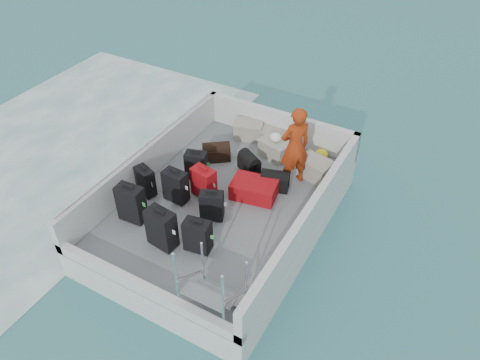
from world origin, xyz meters
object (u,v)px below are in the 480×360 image
object	(u,v)px
crate_0	(249,130)
crate_1	(273,138)
suitcase_4	(176,186)
crate_2	(275,149)
suitcase_7	(212,206)
suitcase_0	(131,204)
crate_3	(315,169)
passenger	(295,147)
suitcase_6	(198,236)
suitcase_3	(162,229)
suitcase_1	(145,181)
suitcase_8	(254,189)
suitcase_5	(204,183)
suitcase_2	(196,166)

from	to	relation	value
crate_0	crate_1	bearing A→B (deg)	3.71
suitcase_4	crate_2	bearing A→B (deg)	67.59
suitcase_4	crate_0	world-z (taller)	suitcase_4
suitcase_7	crate_2	world-z (taller)	suitcase_7
suitcase_0	suitcase_7	size ratio (longest dim) A/B	1.26
crate_3	passenger	xyz separation A→B (m)	(-0.33, -0.35, 0.65)
crate_2	crate_1	bearing A→B (deg)	121.71
suitcase_6	passenger	distance (m)	2.60
suitcase_3	suitcase_7	bearing A→B (deg)	75.16
suitcase_4	suitcase_7	bearing A→B (deg)	-3.66
suitcase_6	crate_3	distance (m)	2.97
suitcase_1	crate_1	world-z (taller)	suitcase_1
suitcase_8	crate_3	distance (m)	1.37
suitcase_8	crate_0	distance (m)	2.02
suitcase_4	suitcase_6	size ratio (longest dim) A/B	1.07
suitcase_6	passenger	world-z (taller)	passenger
suitcase_8	crate_2	xyz separation A→B (m)	(-0.22, 1.35, 0.02)
suitcase_3	crate_2	size ratio (longest dim) A/B	1.23
passenger	suitcase_0	bearing A→B (deg)	-0.94
crate_0	suitcase_1	bearing A→B (deg)	-106.53
suitcase_6	crate_2	xyz separation A→B (m)	(-0.04, 3.04, -0.13)
suitcase_5	suitcase_0	bearing A→B (deg)	-112.89
suitcase_0	suitcase_5	bearing A→B (deg)	53.30
crate_1	crate_3	size ratio (longest dim) A/B	0.86
suitcase_0	suitcase_6	size ratio (longest dim) A/B	1.20
suitcase_1	suitcase_6	xyz separation A→B (m)	(1.67, -0.73, 0.01)
crate_2	suitcase_1	bearing A→B (deg)	-125.29
suitcase_4	suitcase_8	size ratio (longest dim) A/B	0.77
suitcase_6	suitcase_7	size ratio (longest dim) A/B	1.06
suitcase_6	passenger	size ratio (longest dim) A/B	0.37
crate_2	passenger	bearing A→B (deg)	-40.85
crate_0	crate_2	world-z (taller)	crate_2
suitcase_0	passenger	world-z (taller)	passenger
suitcase_5	suitcase_1	bearing A→B (deg)	-143.93
suitcase_4	crate_2	distance (m)	2.41
suitcase_7	passenger	size ratio (longest dim) A/B	0.35
passenger	suitcase_6	bearing A→B (deg)	25.06
suitcase_1	suitcase_2	world-z (taller)	suitcase_2
suitcase_1	passenger	bearing A→B (deg)	56.21
suitcase_1	crate_2	xyz separation A→B (m)	(1.64, 2.31, -0.11)
suitcase_5	crate_0	bearing A→B (deg)	105.22
crate_0	crate_3	xyz separation A→B (m)	(1.84, -0.60, 0.00)
suitcase_2	suitcase_6	distance (m)	1.95
suitcase_2	passenger	distance (m)	2.00
suitcase_8	crate_1	size ratio (longest dim) A/B	1.60
suitcase_3	suitcase_4	distance (m)	1.17
suitcase_5	crate_1	size ratio (longest dim) A/B	1.17
suitcase_4	crate_3	size ratio (longest dim) A/B	1.07
suitcase_0	suitcase_8	xyz separation A→B (m)	(1.61, 1.65, -0.20)
crate_1	suitcase_0	bearing A→B (deg)	-108.54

